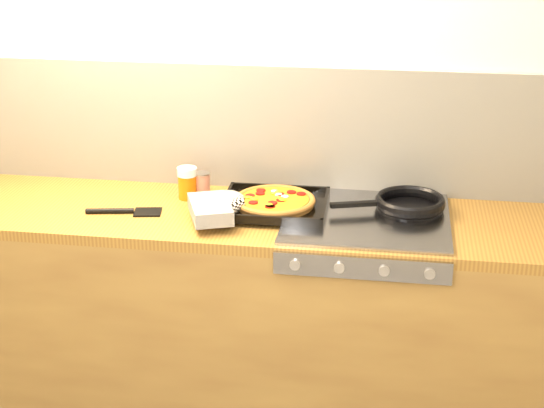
% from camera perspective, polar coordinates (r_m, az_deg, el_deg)
% --- Properties ---
extents(room_shell, '(3.20, 3.20, 3.20)m').
position_cam_1_polar(room_shell, '(3.31, -0.89, 5.23)').
color(room_shell, white).
rests_on(room_shell, ground).
extents(counter_run, '(3.20, 0.62, 0.90)m').
position_cam_1_polar(counter_run, '(3.32, -1.66, -7.86)').
color(counter_run, olive).
rests_on(counter_run, ground).
extents(stovetop, '(0.60, 0.56, 0.02)m').
position_cam_1_polar(stovetop, '(3.08, 6.51, -1.01)').
color(stovetop, gray).
rests_on(stovetop, counter_run).
extents(pizza_on_tray, '(0.52, 0.46, 0.07)m').
position_cam_1_polar(pizza_on_tray, '(3.10, -1.03, 0.04)').
color(pizza_on_tray, black).
rests_on(pizza_on_tray, stovetop).
extents(frying_pan, '(0.46, 0.33, 0.04)m').
position_cam_1_polar(frying_pan, '(3.15, 9.32, 0.02)').
color(frying_pan, black).
rests_on(frying_pan, stovetop).
extents(tomato_can, '(0.09, 0.09, 0.10)m').
position_cam_1_polar(tomato_can, '(3.29, -4.85, 1.35)').
color(tomato_can, maroon).
rests_on(tomato_can, counter_run).
extents(juice_glass, '(0.10, 0.10, 0.13)m').
position_cam_1_polar(juice_glass, '(3.26, -5.82, 1.46)').
color(juice_glass, '#CD600C').
rests_on(juice_glass, counter_run).
extents(wooden_spoon, '(0.30, 0.09, 0.02)m').
position_cam_1_polar(wooden_spoon, '(3.28, 0.45, 0.68)').
color(wooden_spoon, '#A57F46').
rests_on(wooden_spoon, counter_run).
extents(black_spatula, '(0.29, 0.10, 0.02)m').
position_cam_1_polar(black_spatula, '(3.17, -9.99, -0.50)').
color(black_spatula, black).
rests_on(black_spatula, counter_run).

